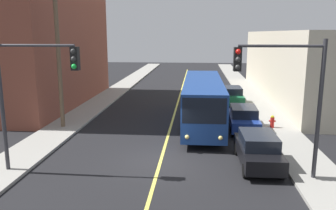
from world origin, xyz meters
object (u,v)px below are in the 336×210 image
object	(u,v)px
city_bus	(203,99)
traffic_signal_left_corner	(33,81)
utility_pole_near	(57,30)
traffic_signal_right_corner	(284,83)
parked_car_black	(258,149)
parked_car_blue	(243,118)
parked_car_green	(232,95)
fire_hydrant	(272,121)

from	to	relation	value
city_bus	traffic_signal_left_corner	bearing A→B (deg)	-129.15
utility_pole_near	traffic_signal_left_corner	xyz separation A→B (m)	(1.86, -7.50, -2.27)
traffic_signal_left_corner	traffic_signal_right_corner	xyz separation A→B (m)	(10.82, 0.25, 0.00)
city_bus	traffic_signal_right_corner	world-z (taller)	traffic_signal_right_corner
parked_car_black	traffic_signal_right_corner	distance (m)	3.85
parked_car_blue	parked_car_green	bearing A→B (deg)	89.66
traffic_signal_left_corner	traffic_signal_right_corner	size ratio (longest dim) A/B	1.00
traffic_signal_left_corner	parked_car_blue	bearing A→B (deg)	38.20
traffic_signal_right_corner	utility_pole_near	bearing A→B (deg)	150.25
city_bus	fire_hydrant	xyz separation A→B (m)	(4.65, -0.91, -1.23)
parked_car_black	utility_pole_near	bearing A→B (deg)	154.79
parked_car_black	traffic_signal_right_corner	bearing A→B (deg)	-68.33
city_bus	utility_pole_near	world-z (taller)	utility_pole_near
traffic_signal_left_corner	fire_hydrant	distance (m)	15.34
parked_car_black	fire_hydrant	size ratio (longest dim) A/B	5.27
parked_car_black	fire_hydrant	xyz separation A→B (m)	(2.06, 6.61, -0.26)
parked_car_blue	parked_car_green	world-z (taller)	same
parked_car_black	parked_car_blue	size ratio (longest dim) A/B	1.00
parked_car_blue	traffic_signal_left_corner	world-z (taller)	traffic_signal_left_corner
fire_hydrant	traffic_signal_right_corner	bearing A→B (deg)	-99.97
parked_car_green	utility_pole_near	bearing A→B (deg)	-143.20
city_bus	parked_car_blue	world-z (taller)	city_bus
traffic_signal_right_corner	city_bus	bearing A→B (deg)	109.44
parked_car_blue	traffic_signal_right_corner	world-z (taller)	traffic_signal_right_corner
parked_car_green	parked_car_blue	bearing A→B (deg)	-90.34
parked_car_blue	parked_car_green	xyz separation A→B (m)	(0.05, 8.52, 0.00)
traffic_signal_left_corner	traffic_signal_right_corner	bearing A→B (deg)	1.33
city_bus	parked_car_green	bearing A→B (deg)	69.42
parked_car_blue	traffic_signal_left_corner	distance (m)	13.55
parked_car_green	traffic_signal_left_corner	xyz separation A→B (m)	(-10.34, -16.62, 3.46)
fire_hydrant	utility_pole_near	bearing A→B (deg)	-176.20
city_bus	traffic_signal_left_corner	world-z (taller)	traffic_signal_left_corner
parked_car_black	fire_hydrant	bearing A→B (deg)	72.68
utility_pole_near	traffic_signal_left_corner	distance (m)	8.05
parked_car_blue	parked_car_black	bearing A→B (deg)	-90.86
utility_pole_near	fire_hydrant	xyz separation A→B (m)	(14.12, 0.94, -5.99)
parked_car_black	traffic_signal_left_corner	size ratio (longest dim) A/B	0.74
utility_pole_near	traffic_signal_left_corner	bearing A→B (deg)	-76.08
city_bus	fire_hydrant	bearing A→B (deg)	-11.09
city_bus	traffic_signal_right_corner	size ratio (longest dim) A/B	2.03
parked_car_green	utility_pole_near	world-z (taller)	utility_pole_near
parked_car_blue	traffic_signal_left_corner	bearing A→B (deg)	-141.80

